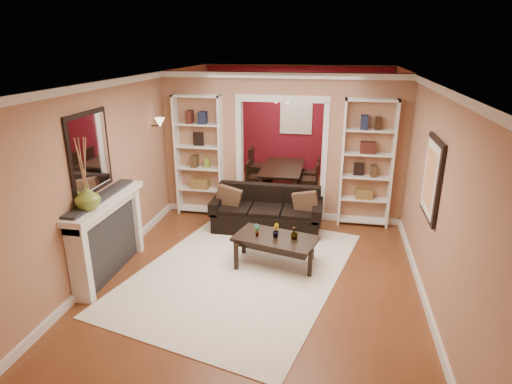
% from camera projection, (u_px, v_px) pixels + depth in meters
% --- Properties ---
extents(floor, '(8.00, 8.00, 0.00)m').
position_uv_depth(floor, '(271.00, 241.00, 7.28)').
color(floor, brown).
rests_on(floor, ground).
extents(ceiling, '(8.00, 8.00, 0.00)m').
position_uv_depth(ceiling, '(273.00, 77.00, 6.39)').
color(ceiling, white).
rests_on(ceiling, ground).
extents(wall_back, '(8.00, 0.00, 8.00)m').
position_uv_depth(wall_back, '(296.00, 122.00, 10.54)').
color(wall_back, tan).
rests_on(wall_back, ground).
extents(wall_front, '(8.00, 0.00, 8.00)m').
position_uv_depth(wall_front, '(189.00, 309.00, 3.12)').
color(wall_front, tan).
rests_on(wall_front, ground).
extents(wall_left, '(0.00, 8.00, 8.00)m').
position_uv_depth(wall_left, '(140.00, 158.00, 7.23)').
color(wall_left, tan).
rests_on(wall_left, ground).
extents(wall_right, '(0.00, 8.00, 8.00)m').
position_uv_depth(wall_right, '(419.00, 172.00, 6.44)').
color(wall_right, tan).
rests_on(wall_right, ground).
extents(partition_wall, '(4.50, 0.15, 2.70)m').
position_uv_depth(partition_wall, '(282.00, 147.00, 7.95)').
color(partition_wall, tan).
rests_on(partition_wall, floor).
extents(red_back_panel, '(4.44, 0.04, 2.64)m').
position_uv_depth(red_back_panel, '(296.00, 123.00, 10.53)').
color(red_back_panel, maroon).
rests_on(red_back_panel, floor).
extents(dining_window, '(0.78, 0.03, 0.98)m').
position_uv_depth(dining_window, '(296.00, 114.00, 10.41)').
color(dining_window, '#8CA5CC').
rests_on(dining_window, wall_back).
extents(area_rug, '(3.54, 4.34, 0.01)m').
position_uv_depth(area_rug, '(241.00, 270.00, 6.32)').
color(area_rug, white).
rests_on(area_rug, floor).
extents(sofa, '(1.95, 0.84, 0.76)m').
position_uv_depth(sofa, '(267.00, 210.00, 7.60)').
color(sofa, black).
rests_on(sofa, floor).
extents(pillow_left, '(0.45, 0.16, 0.44)m').
position_uv_depth(pillow_left, '(229.00, 197.00, 7.63)').
color(pillow_left, brown).
rests_on(pillow_left, sofa).
extents(pillow_right, '(0.43, 0.17, 0.42)m').
position_uv_depth(pillow_right, '(306.00, 202.00, 7.39)').
color(pillow_right, brown).
rests_on(pillow_right, sofa).
extents(coffee_table, '(1.32, 0.93, 0.46)m').
position_uv_depth(coffee_table, '(275.00, 251.00, 6.43)').
color(coffee_table, black).
rests_on(coffee_table, floor).
extents(plant_left, '(0.12, 0.12, 0.19)m').
position_uv_depth(plant_left, '(257.00, 230.00, 6.37)').
color(plant_left, '#336626').
rests_on(plant_left, coffee_table).
extents(plant_center, '(0.13, 0.14, 0.22)m').
position_uv_depth(plant_center, '(276.00, 230.00, 6.32)').
color(plant_center, '#336626').
rests_on(plant_center, coffee_table).
extents(plant_right, '(0.15, 0.15, 0.20)m').
position_uv_depth(plant_right, '(294.00, 232.00, 6.27)').
color(plant_right, '#336626').
rests_on(plant_right, coffee_table).
extents(bookshelf_left, '(0.90, 0.30, 2.30)m').
position_uv_depth(bookshelf_left, '(199.00, 156.00, 8.13)').
color(bookshelf_left, white).
rests_on(bookshelf_left, floor).
extents(bookshelf_right, '(0.90, 0.30, 2.30)m').
position_uv_depth(bookshelf_right, '(367.00, 164.00, 7.58)').
color(bookshelf_right, white).
rests_on(bookshelf_right, floor).
extents(fireplace, '(0.32, 1.70, 1.16)m').
position_uv_depth(fireplace, '(110.00, 237.00, 6.06)').
color(fireplace, white).
rests_on(fireplace, floor).
extents(vase, '(0.33, 0.33, 0.33)m').
position_uv_depth(vase, '(87.00, 197.00, 5.44)').
color(vase, olive).
rests_on(vase, fireplace).
extents(mirror, '(0.03, 0.95, 1.10)m').
position_uv_depth(mirror, '(90.00, 153.00, 5.68)').
color(mirror, silver).
rests_on(mirror, wall_left).
extents(wall_sconce, '(0.18, 0.18, 0.22)m').
position_uv_depth(wall_sconce, '(157.00, 124.00, 7.56)').
color(wall_sconce, '#FFE0A5').
rests_on(wall_sconce, wall_left).
extents(framed_art, '(0.04, 0.85, 1.05)m').
position_uv_depth(framed_art, '(431.00, 178.00, 5.45)').
color(framed_art, black).
rests_on(framed_art, wall_right).
extents(dining_table, '(1.62, 0.90, 0.57)m').
position_uv_depth(dining_table, '(284.00, 179.00, 9.64)').
color(dining_table, black).
rests_on(dining_table, floor).
extents(dining_chair_nw, '(0.43, 0.43, 0.75)m').
position_uv_depth(dining_chair_nw, '(257.00, 178.00, 9.43)').
color(dining_chair_nw, black).
rests_on(dining_chair_nw, floor).
extents(dining_chair_ne, '(0.44, 0.44, 0.79)m').
position_uv_depth(dining_chair_ne, '(307.00, 180.00, 9.23)').
color(dining_chair_ne, black).
rests_on(dining_chair_ne, floor).
extents(dining_chair_sw, '(0.48, 0.48, 0.93)m').
position_uv_depth(dining_chair_sw, '(262.00, 166.00, 9.96)').
color(dining_chair_sw, black).
rests_on(dining_chair_sw, floor).
extents(dining_chair_se, '(0.42, 0.42, 0.76)m').
position_uv_depth(dining_chair_se, '(309.00, 172.00, 9.79)').
color(dining_chair_se, black).
rests_on(dining_chair_se, floor).
extents(chandelier, '(0.50, 0.50, 0.30)m').
position_uv_depth(chandelier, '(291.00, 101.00, 9.12)').
color(chandelier, '#352618').
rests_on(chandelier, ceiling).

